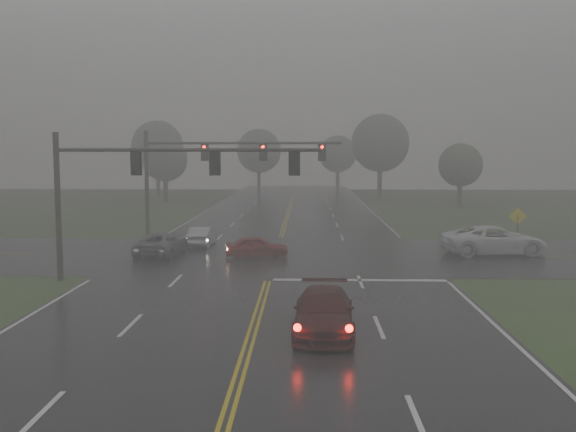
{
  "coord_description": "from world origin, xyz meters",
  "views": [
    {
      "loc": [
        1.88,
        -16.6,
        6.31
      ],
      "look_at": [
        0.94,
        16.0,
        3.02
      ],
      "focal_mm": 40.0,
      "sensor_mm": 36.0,
      "label": 1
    }
  ],
  "objects_px": {
    "sedan_silver": "(202,246)",
    "car_grey": "(162,255)",
    "signal_gantry_near": "(138,177)",
    "signal_gantry_far": "(208,162)",
    "pickup_white": "(494,255)",
    "sedan_red": "(257,257)",
    "sedan_maroon": "(324,333)"
  },
  "relations": [
    {
      "from": "sedan_red",
      "to": "sedan_silver",
      "type": "relative_size",
      "value": 0.96
    },
    {
      "from": "sedan_maroon",
      "to": "sedan_red",
      "type": "xyz_separation_m",
      "value": [
        -3.56,
        15.94,
        0.0
      ]
    },
    {
      "from": "sedan_maroon",
      "to": "signal_gantry_far",
      "type": "bearing_deg",
      "value": 109.03
    },
    {
      "from": "sedan_maroon",
      "to": "signal_gantry_near",
      "type": "xyz_separation_m",
      "value": [
        -8.73,
        8.87,
        5.08
      ]
    },
    {
      "from": "sedan_silver",
      "to": "pickup_white",
      "type": "xyz_separation_m",
      "value": [
        18.5,
        -3.05,
        0.0
      ]
    },
    {
      "from": "car_grey",
      "to": "pickup_white",
      "type": "distance_m",
      "value": 20.37
    },
    {
      "from": "sedan_red",
      "to": "sedan_silver",
      "type": "distance_m",
      "value": 6.03
    },
    {
      "from": "sedan_maroon",
      "to": "signal_gantry_far",
      "type": "xyz_separation_m",
      "value": [
        -8.06,
        26.29,
        5.54
      ]
    },
    {
      "from": "sedan_red",
      "to": "signal_gantry_far",
      "type": "bearing_deg",
      "value": 14.76
    },
    {
      "from": "sedan_silver",
      "to": "car_grey",
      "type": "bearing_deg",
      "value": 66.27
    },
    {
      "from": "sedan_maroon",
      "to": "pickup_white",
      "type": "relative_size",
      "value": 0.81
    },
    {
      "from": "pickup_white",
      "to": "signal_gantry_far",
      "type": "xyz_separation_m",
      "value": [
        -18.98,
        8.9,
        5.54
      ]
    },
    {
      "from": "sedan_red",
      "to": "car_grey",
      "type": "xyz_separation_m",
      "value": [
        -5.87,
        0.65,
        0.0
      ]
    },
    {
      "from": "sedan_red",
      "to": "signal_gantry_far",
      "type": "height_order",
      "value": "signal_gantry_far"
    },
    {
      "from": "sedan_maroon",
      "to": "sedan_red",
      "type": "distance_m",
      "value": 16.33
    },
    {
      "from": "signal_gantry_far",
      "to": "pickup_white",
      "type": "bearing_deg",
      "value": -25.12
    },
    {
      "from": "car_grey",
      "to": "signal_gantry_far",
      "type": "bearing_deg",
      "value": -93.44
    },
    {
      "from": "sedan_maroon",
      "to": "sedan_red",
      "type": "relative_size",
      "value": 1.35
    },
    {
      "from": "sedan_silver",
      "to": "sedan_maroon",
      "type": "bearing_deg",
      "value": 112.35
    },
    {
      "from": "sedan_red",
      "to": "signal_gantry_far",
      "type": "distance_m",
      "value": 12.57
    },
    {
      "from": "sedan_silver",
      "to": "pickup_white",
      "type": "distance_m",
      "value": 18.75
    },
    {
      "from": "sedan_maroon",
      "to": "sedan_silver",
      "type": "xyz_separation_m",
      "value": [
        -7.58,
        20.44,
        0.0
      ]
    },
    {
      "from": "signal_gantry_far",
      "to": "sedan_silver",
      "type": "bearing_deg",
      "value": -85.33
    },
    {
      "from": "signal_gantry_near",
      "to": "signal_gantry_far",
      "type": "height_order",
      "value": "signal_gantry_far"
    },
    {
      "from": "sedan_maroon",
      "to": "pickup_white",
      "type": "xyz_separation_m",
      "value": [
        10.92,
        17.39,
        0.0
      ]
    },
    {
      "from": "sedan_silver",
      "to": "car_grey",
      "type": "xyz_separation_m",
      "value": [
        -1.85,
        -3.85,
        0.0
      ]
    },
    {
      "from": "sedan_red",
      "to": "sedan_silver",
      "type": "bearing_deg",
      "value": 33.04
    },
    {
      "from": "sedan_maroon",
      "to": "signal_gantry_far",
      "type": "height_order",
      "value": "signal_gantry_far"
    },
    {
      "from": "car_grey",
      "to": "signal_gantry_far",
      "type": "xyz_separation_m",
      "value": [
        1.38,
        9.69,
        5.54
      ]
    },
    {
      "from": "sedan_maroon",
      "to": "signal_gantry_near",
      "type": "height_order",
      "value": "signal_gantry_near"
    },
    {
      "from": "signal_gantry_far",
      "to": "car_grey",
      "type": "bearing_deg",
      "value": -98.08
    },
    {
      "from": "sedan_red",
      "to": "car_grey",
      "type": "relative_size",
      "value": 0.75
    }
  ]
}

